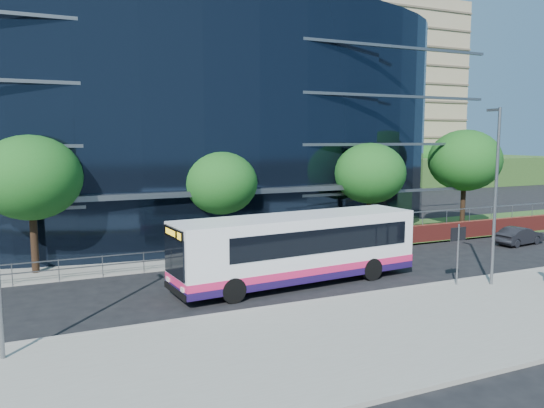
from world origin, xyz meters
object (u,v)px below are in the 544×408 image
tree_far_c (370,173)px  tree_dist_e (341,156)px  tree_far_a (31,178)px  city_bus (299,247)px  parked_car (519,236)px  tree_dist_f (427,156)px  tree_far_b (221,183)px  tree_far_d (465,160)px  street_sign (458,242)px  streetlight_east (495,191)px

tree_far_c → tree_dist_e: bearing=61.3°
tree_far_a → tree_far_c: 20.00m
city_bus → parked_car: (17.08, 2.29, -1.13)m
tree_dist_f → tree_dist_e: bearing=-172.9°
tree_far_b → parked_car: tree_far_b is taller
tree_far_b → tree_far_d: (19.00, 0.50, 0.98)m
tree_dist_f → city_bus: bearing=-136.2°
street_sign → tree_far_c: 11.14m
tree_far_d → streetlight_east: (-10.00, -12.17, -0.75)m
tree_far_d → city_bus: size_ratio=0.61×
tree_far_a → tree_far_d: 29.02m
tree_far_c → parked_car: (8.38, -4.65, -3.95)m
streetlight_east → parked_car: size_ratio=2.26×
tree_far_a → city_bus: bearing=-31.5°
tree_dist_e → city_bus: bearing=-124.1°
tree_dist_f → city_bus: (-41.70, -39.94, -2.49)m
city_bus → tree_far_b: bearing=95.1°
tree_far_a → tree_far_c: size_ratio=1.07×
tree_far_a → tree_dist_e: bearing=40.0°
tree_far_b → tree_dist_e: 40.74m
parked_car → streetlight_east: bearing=117.2°
tree_far_d → city_bus: (-17.70, -7.94, -3.47)m
tree_dist_e → tree_far_a: bearing=-140.0°
tree_far_a → tree_far_c: tree_far_a is taller
tree_far_b → tree_far_d: bearing=1.5°
tree_dist_e → streetlight_east: streetlight_east is taller
tree_far_b → tree_far_d: tree_far_d is taller
tree_far_d → city_bus: 19.70m
tree_dist_e → city_bus: (-25.70, -37.94, -2.82)m
tree_far_a → tree_dist_f: 62.44m
tree_far_b → tree_dist_e: size_ratio=0.93×
tree_far_c → streetlight_east: 11.22m
tree_far_d → tree_far_c: bearing=-173.7°
tree_far_c → tree_far_d: tree_far_d is taller
streetlight_east → parked_car: 12.06m
tree_far_a → parked_car: tree_far_a is taller
tree_dist_e → city_bus: size_ratio=0.54×
tree_far_b → tree_dist_f: size_ratio=1.00×
street_sign → tree_far_a: 20.63m
street_sign → tree_dist_f: tree_dist_f is taller
tree_far_b → tree_far_d: size_ratio=0.81×
tree_dist_e → tree_far_d: bearing=-104.9°
tree_far_c → city_bus: bearing=-141.4°
tree_far_a → streetlight_east: 22.05m
tree_far_c → streetlight_east: size_ratio=0.81×
tree_dist_e → street_sign: bearing=-115.1°
tree_far_c → tree_far_d: size_ratio=0.87×
street_sign → city_bus: (-6.20, 3.65, -0.43)m
tree_dist_e → parked_car: bearing=-103.6°
tree_dist_e → city_bus: tree_dist_e is taller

